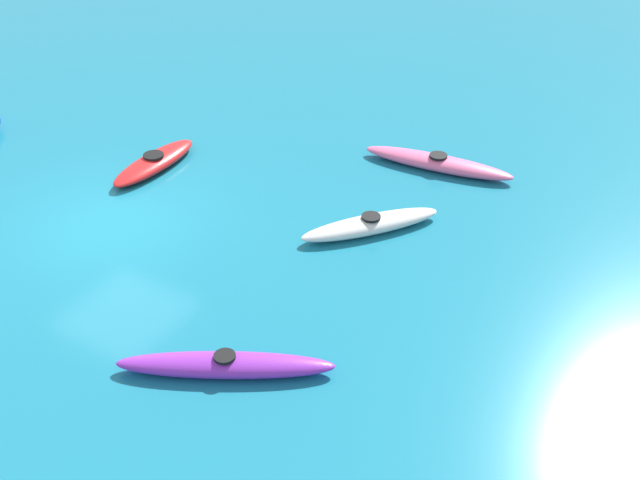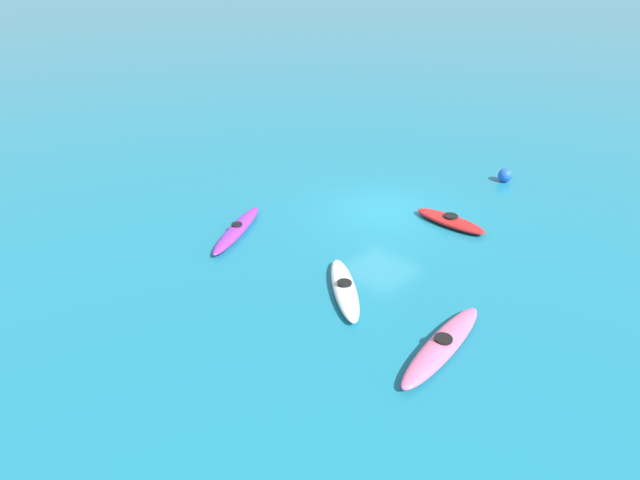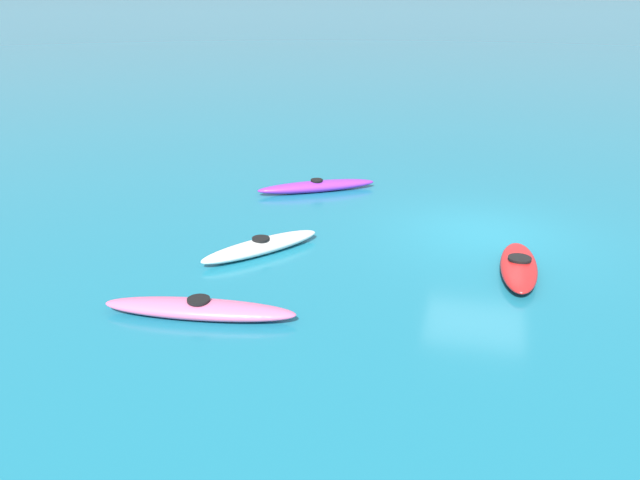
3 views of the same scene
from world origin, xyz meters
TOP-DOWN VIEW (x-y plane):
  - ground_plane at (0.00, 0.00)m, footprint 600.00×600.00m
  - kayak_pink at (-5.65, 4.95)m, footprint 1.04×3.62m
  - kayak_purple at (2.36, 4.78)m, footprint 2.22×3.32m
  - kayak_white at (-2.49, 4.84)m, footprint 2.75×2.36m
  - kayak_red at (-2.27, -0.73)m, footprint 2.62×0.75m
  - buoy_blue at (-1.71, -5.71)m, footprint 0.57×0.57m

SIDE VIEW (x-z plane):
  - ground_plane at x=0.00m, z-range 0.00..0.00m
  - kayak_purple at x=2.36m, z-range -0.02..0.35m
  - kayak_pink at x=-5.65m, z-range -0.02..0.35m
  - kayak_white at x=-2.49m, z-range -0.02..0.35m
  - kayak_red at x=-2.27m, z-range -0.02..0.35m
  - buoy_blue at x=-1.71m, z-range 0.00..0.57m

